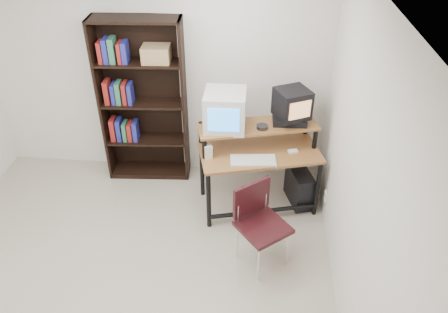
# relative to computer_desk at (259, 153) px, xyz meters

# --- Properties ---
(floor) EXTENTS (4.00, 4.00, 0.01)m
(floor) POSITION_rel_computer_desk_xyz_m (-1.24, -1.34, -0.70)
(floor) COLOR #B7AD98
(floor) RESTS_ON ground
(ceiling) EXTENTS (4.00, 4.00, 0.01)m
(ceiling) POSITION_rel_computer_desk_xyz_m (-1.24, -1.34, 1.90)
(ceiling) COLOR white
(ceiling) RESTS_ON back_wall
(back_wall) EXTENTS (4.00, 0.01, 2.60)m
(back_wall) POSITION_rel_computer_desk_xyz_m (-1.24, 0.66, 0.60)
(back_wall) COLOR silver
(back_wall) RESTS_ON floor
(right_wall) EXTENTS (0.01, 4.00, 2.60)m
(right_wall) POSITION_rel_computer_desk_xyz_m (0.76, -1.34, 0.60)
(right_wall) COLOR silver
(right_wall) RESTS_ON floor
(computer_desk) EXTENTS (1.40, 0.94, 0.98)m
(computer_desk) POSITION_rel_computer_desk_xyz_m (0.00, 0.00, 0.00)
(computer_desk) COLOR #996332
(computer_desk) RESTS_ON floor
(crt_monitor) EXTENTS (0.43, 0.44, 0.40)m
(crt_monitor) POSITION_rel_computer_desk_xyz_m (-0.37, 0.05, 0.48)
(crt_monitor) COLOR beige
(crt_monitor) RESTS_ON computer_desk
(vcr) EXTENTS (0.37, 0.27, 0.08)m
(vcr) POSITION_rel_computer_desk_xyz_m (0.31, 0.19, 0.31)
(vcr) COLOR black
(vcr) RESTS_ON computer_desk
(crt_tv) EXTENTS (0.44, 0.43, 0.31)m
(crt_tv) POSITION_rel_computer_desk_xyz_m (0.32, 0.20, 0.51)
(crt_tv) COLOR black
(crt_tv) RESTS_ON vcr
(cd_spindle) EXTENTS (0.15, 0.15, 0.05)m
(cd_spindle) POSITION_rel_computer_desk_xyz_m (0.02, 0.04, 0.30)
(cd_spindle) COLOR #26262B
(cd_spindle) RESTS_ON computer_desk
(keyboard) EXTENTS (0.49, 0.25, 0.03)m
(keyboard) POSITION_rel_computer_desk_xyz_m (-0.06, -0.22, 0.04)
(keyboard) COLOR beige
(keyboard) RESTS_ON computer_desk
(mousepad) EXTENTS (0.22, 0.18, 0.01)m
(mousepad) POSITION_rel_computer_desk_xyz_m (0.37, -0.01, 0.03)
(mousepad) COLOR black
(mousepad) RESTS_ON computer_desk
(mouse) EXTENTS (0.11, 0.09, 0.03)m
(mouse) POSITION_rel_computer_desk_xyz_m (0.36, -0.01, 0.05)
(mouse) COLOR white
(mouse) RESTS_ON mousepad
(desk_speaker) EXTENTS (0.10, 0.10, 0.17)m
(desk_speaker) POSITION_rel_computer_desk_xyz_m (-0.53, -0.20, 0.11)
(desk_speaker) COLOR beige
(desk_speaker) RESTS_ON computer_desk
(pc_tower) EXTENTS (0.32, 0.49, 0.42)m
(pc_tower) POSITION_rel_computer_desk_xyz_m (0.48, 0.08, -0.49)
(pc_tower) COLOR black
(pc_tower) RESTS_ON floor
(school_chair) EXTENTS (0.60, 0.60, 0.85)m
(school_chair) POSITION_rel_computer_desk_xyz_m (0.03, -0.85, -0.17)
(school_chair) COLOR black
(school_chair) RESTS_ON floor
(bookshelf) EXTENTS (1.01, 0.39, 1.98)m
(bookshelf) POSITION_rel_computer_desk_xyz_m (-1.37, 0.52, 0.31)
(bookshelf) COLOR black
(bookshelf) RESTS_ON floor
(wall_outlet) EXTENTS (0.02, 0.08, 0.12)m
(wall_outlet) POSITION_rel_computer_desk_xyz_m (0.74, -0.19, -0.40)
(wall_outlet) COLOR beige
(wall_outlet) RESTS_ON right_wall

